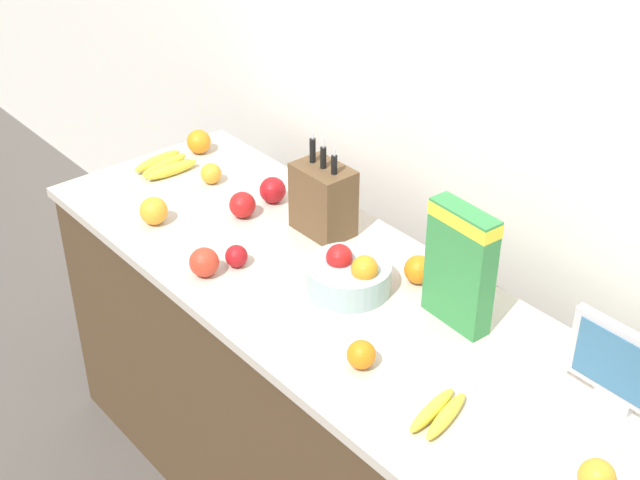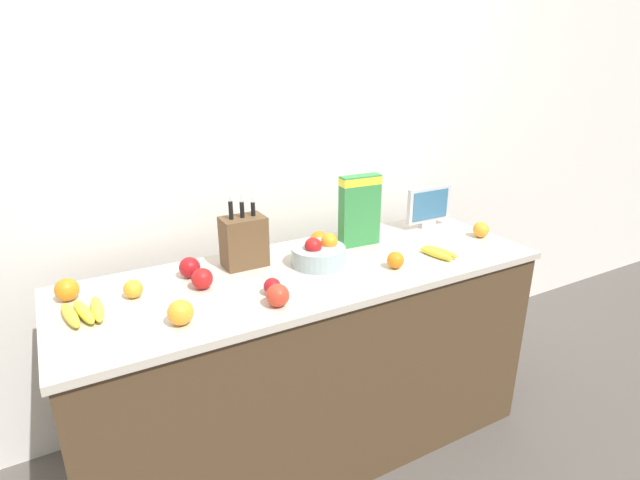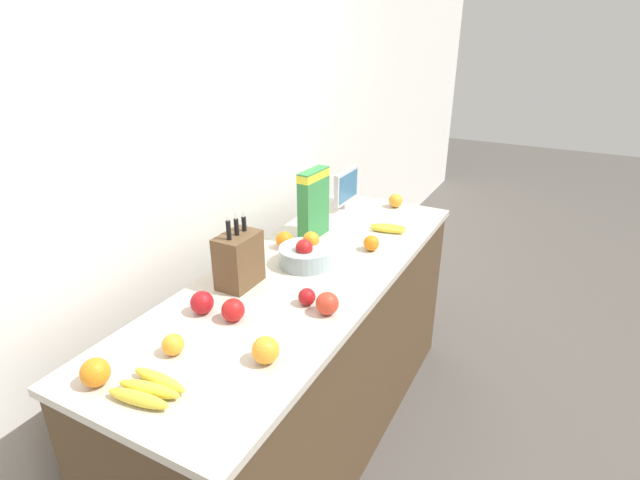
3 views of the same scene
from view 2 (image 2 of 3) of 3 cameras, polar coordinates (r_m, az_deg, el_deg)
The scene contains 19 objects.
ground_plane at distance 2.57m, azimuth -1.04°, elevation -22.13°, with size 14.00×14.00×0.00m, color #514C47.
wall_back at distance 2.44m, azimuth -7.56°, elevation 9.94°, with size 9.00×0.06×2.60m.
counter at distance 2.29m, azimuth -1.12°, elevation -13.74°, with size 2.00×0.69×0.90m.
knife_block at distance 2.09m, azimuth -8.70°, elevation -0.13°, with size 0.18×0.12×0.31m.
small_monitor at distance 2.60m, azimuth 12.33°, elevation 3.85°, with size 0.26×0.03×0.21m.
cereal_box at distance 2.29m, azimuth 4.56°, elevation 3.70°, with size 0.20×0.07×0.33m.
fruit_bowl at distance 2.10m, azimuth -0.15°, elevation -1.59°, with size 0.23×0.23×0.13m.
banana_bunch_left at distance 2.25m, azimuth 13.36°, elevation -1.43°, with size 0.11×0.19×0.03m.
banana_bunch_right at distance 1.87m, azimuth -25.38°, elevation -7.45°, with size 0.14×0.20×0.04m.
apple_leftmost at distance 1.94m, azimuth -13.32°, elevation -4.32°, with size 0.08×0.08×0.08m, color red.
apple_front at distance 1.76m, azimuth -4.86°, elevation -6.32°, with size 0.08×0.08×0.08m, color red.
apple_near_bananas at distance 2.05m, azimuth -14.68°, elevation -3.05°, with size 0.08×0.08×0.08m, color #A31419.
apple_by_knife_block at distance 1.85m, azimuth -5.49°, elevation -5.30°, with size 0.06×0.06×0.06m, color #A31419.
orange_mid_right at distance 2.09m, azimuth 8.62°, elevation -2.29°, with size 0.07×0.07×0.07m, color orange.
orange_front_right at distance 1.94m, azimuth -20.58°, elevation -5.26°, with size 0.07×0.07×0.07m, color orange.
orange_mid_left at distance 1.71m, azimuth -15.66°, elevation -7.98°, with size 0.09×0.09×0.09m, color orange.
orange_by_cereal at distance 2.01m, azimuth -26.96°, elevation -5.08°, with size 0.08×0.08×0.08m, color orange.
orange_near_bowl at distance 2.28m, azimuth -0.10°, elevation 0.06°, with size 0.08×0.08×0.08m, color orange.
orange_front_left at distance 2.54m, azimuth 17.90°, elevation 1.13°, with size 0.08×0.08×0.08m, color orange.
Camera 2 is at (-0.89, -1.67, 1.73)m, focal length 28.00 mm.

